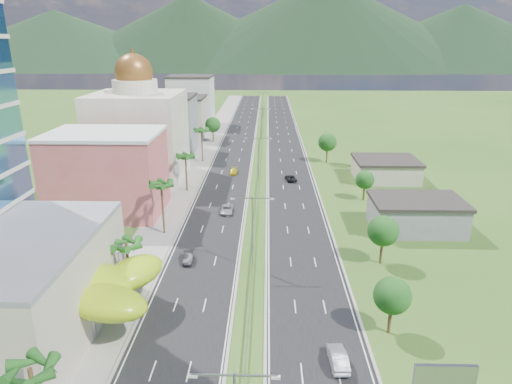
{
  "coord_description": "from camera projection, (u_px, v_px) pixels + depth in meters",
  "views": [
    {
      "loc": [
        2.05,
        -49.41,
        31.76
      ],
      "look_at": [
        0.17,
        23.92,
        7.0
      ],
      "focal_mm": 32.0,
      "sensor_mm": 36.0,
      "label": 1
    }
  ],
  "objects": [
    {
      "name": "road_left",
      "position": [
        237.0,
        145.0,
        142.43
      ],
      "size": [
        11.0,
        260.0,
        0.04
      ],
      "primitive_type": "cube",
      "color": "black",
      "rests_on": "ground"
    },
    {
      "name": "midrise_grey",
      "position": [
        167.0,
        126.0,
        130.88
      ],
      "size": [
        16.0,
        15.0,
        16.0
      ],
      "primitive_type": "cube",
      "color": "slate",
      "rests_on": "ground"
    },
    {
      "name": "mountain_ridge",
      "position": [
        323.0,
        70.0,
        481.78
      ],
      "size": [
        860.0,
        140.0,
        90.0
      ],
      "primitive_type": null,
      "color": "black",
      "rests_on": "ground"
    },
    {
      "name": "ground",
      "position": [
        250.0,
        306.0,
        57.01
      ],
      "size": [
        500.0,
        500.0,
        0.0
      ],
      "primitive_type": "plane",
      "color": "#2D5119",
      "rests_on": "ground"
    },
    {
      "name": "sidewalk_left",
      "position": [
        207.0,
        145.0,
        142.65
      ],
      "size": [
        7.0,
        260.0,
        0.12
      ],
      "primitive_type": "cube",
      "color": "gray",
      "rests_on": "ground"
    },
    {
      "name": "lime_canopy",
      "position": [
        74.0,
        285.0,
        52.11
      ],
      "size": [
        18.0,
        15.0,
        7.4
      ],
      "color": "#9CC313",
      "rests_on": "ground"
    },
    {
      "name": "leafy_tree_ra",
      "position": [
        392.0,
        296.0,
        50.36
      ],
      "size": [
        4.2,
        4.2,
        6.9
      ],
      "color": "#47301C",
      "rests_on": "ground"
    },
    {
      "name": "palm_tree_b",
      "position": [
        127.0,
        246.0,
        57.02
      ],
      "size": [
        3.6,
        3.6,
        8.1
      ],
      "color": "#47301C",
      "rests_on": "ground"
    },
    {
      "name": "leafy_tree_rd",
      "position": [
        327.0,
        142.0,
        121.09
      ],
      "size": [
        4.9,
        4.9,
        8.05
      ],
      "color": "#47301C",
      "rests_on": "ground"
    },
    {
      "name": "streetlight_median_c",
      "position": [
        258.0,
        156.0,
        102.21
      ],
      "size": [
        6.04,
        0.25,
        11.0
      ],
      "color": "gray",
      "rests_on": "ground"
    },
    {
      "name": "leafy_tree_rb",
      "position": [
        383.0,
        231.0,
        66.26
      ],
      "size": [
        4.55,
        4.55,
        7.47
      ],
      "color": "#47301C",
      "rests_on": "ground"
    },
    {
      "name": "midrise_white",
      "position": [
        191.0,
        101.0,
        173.18
      ],
      "size": [
        16.0,
        15.0,
        18.0
      ],
      "primitive_type": "cube",
      "color": "silver",
      "rests_on": "ground"
    },
    {
      "name": "midrise_beige",
      "position": [
        181.0,
        118.0,
        152.2
      ],
      "size": [
        16.0,
        15.0,
        13.0
      ],
      "primitive_type": "cube",
      "color": "#B6A896",
      "rests_on": "ground"
    },
    {
      "name": "domed_building",
      "position": [
        139.0,
        131.0,
        106.15
      ],
      "size": [
        20.0,
        20.0,
        28.7
      ],
      "color": "#BEB59E",
      "rests_on": "ground"
    },
    {
      "name": "streetlight_median_b",
      "position": [
        252.0,
        225.0,
        64.33
      ],
      "size": [
        6.04,
        0.25,
        11.0
      ],
      "color": "gray",
      "rests_on": "ground"
    },
    {
      "name": "palm_tree_c",
      "position": [
        161.0,
        186.0,
        75.51
      ],
      "size": [
        3.6,
        3.6,
        9.6
      ],
      "color": "#47301C",
      "rests_on": "ground"
    },
    {
      "name": "leafy_tree_lfar",
      "position": [
        213.0,
        125.0,
        145.58
      ],
      "size": [
        4.9,
        4.9,
        8.05
      ],
      "color": "#47301C",
      "rests_on": "ground"
    },
    {
      "name": "streetlight_median_d",
      "position": [
        261.0,
        121.0,
        144.83
      ],
      "size": [
        6.04,
        0.25,
        11.0
      ],
      "color": "gray",
      "rests_on": "ground"
    },
    {
      "name": "shed_near",
      "position": [
        416.0,
        216.0,
        79.21
      ],
      "size": [
        15.0,
        10.0,
        5.0
      ],
      "primitive_type": "cube",
      "color": "slate",
      "rests_on": "ground"
    },
    {
      "name": "car_dark_far_right",
      "position": [
        291.0,
        178.0,
        107.04
      ],
      "size": [
        2.82,
        4.85,
        1.27
      ],
      "primitive_type": "imported",
      "rotation": [
        0.0,
        0.0,
        3.3
      ],
      "color": "black",
      "rests_on": "road_right"
    },
    {
      "name": "shed_far",
      "position": [
        385.0,
        170.0,
        107.67
      ],
      "size": [
        14.0,
        12.0,
        4.4
      ],
      "primitive_type": "cube",
      "color": "#B6A896",
      "rests_on": "ground"
    },
    {
      "name": "streetlight_median_e",
      "position": [
        263.0,
        102.0,
        187.46
      ],
      "size": [
        6.04,
        0.25,
        11.0
      ],
      "color": "gray",
      "rests_on": "ground"
    },
    {
      "name": "car_silver_right",
      "position": [
        338.0,
        358.0,
        46.53
      ],
      "size": [
        1.9,
        4.83,
        1.56
      ],
      "primitive_type": "imported",
      "rotation": [
        0.0,
        0.0,
        3.19
      ],
      "color": "#AEB0B6",
      "rests_on": "road_right"
    },
    {
      "name": "road_right",
      "position": [
        285.0,
        146.0,
        142.07
      ],
      "size": [
        11.0,
        260.0,
        0.04
      ],
      "primitive_type": "cube",
      "color": "black",
      "rests_on": "ground"
    },
    {
      "name": "palm_tree_a",
      "position": [
        30.0,
        374.0,
        33.99
      ],
      "size": [
        3.6,
        3.6,
        9.1
      ],
      "color": "#47301C",
      "rests_on": "ground"
    },
    {
      "name": "billboard",
      "position": [
        444.0,
        383.0,
        38.14
      ],
      "size": [
        5.2,
        0.35,
        6.2
      ],
      "color": "gray",
      "rests_on": "ground"
    },
    {
      "name": "leafy_tree_rc",
      "position": [
        365.0,
        180.0,
        92.97
      ],
      "size": [
        3.85,
        3.85,
        6.33
      ],
      "color": "#47301C",
      "rests_on": "ground"
    },
    {
      "name": "car_silver_mid_left",
      "position": [
        227.0,
        209.0,
        87.26
      ],
      "size": [
        2.23,
        4.79,
        1.33
      ],
      "primitive_type": "imported",
      "rotation": [
        0.0,
        0.0,
        0.0
      ],
      "color": "#9E9FA5",
      "rests_on": "road_left"
    },
    {
      "name": "palm_tree_e",
      "position": [
        202.0,
        131.0,
        121.03
      ],
      "size": [
        3.6,
        3.6,
        9.4
      ],
      "color": "#47301C",
      "rests_on": "ground"
    },
    {
      "name": "pink_shophouse",
      "position": [
        107.0,
        175.0,
        85.6
      ],
      "size": [
        20.0,
        15.0,
        15.0
      ],
      "primitive_type": "cube",
      "color": "#C45055",
      "rests_on": "ground"
    },
    {
      "name": "car_yellow_far_left",
      "position": [
        234.0,
        171.0,
        112.58
      ],
      "size": [
        1.8,
        4.25,
        1.23
      ],
      "primitive_type": "imported",
      "rotation": [
        0.0,
        0.0,
        -0.02
      ],
      "color": "gold",
      "rests_on": "road_left"
    },
    {
      "name": "palm_tree_d",
      "position": [
        185.0,
        158.0,
        97.6
      ],
      "size": [
        3.6,
        3.6,
        8.6
      ],
      "color": "#47301C",
      "rests_on": "ground"
    },
    {
      "name": "car_dark_left",
      "position": [
        188.0,
        257.0,
        68.13
      ],
      "size": [
        1.87,
        4.17,
        1.33
      ],
      "primitive_type": "imported",
      "rotation": [
        0.0,
        0.0,
        0.12
      ],
      "color": "black",
      "rests_on": "road_left"
    },
    {
      "name": "median_guardrail",
      "position": [
        260.0,
        158.0,
        125.0
      ],
      "size": [
        0.1,
        216.06,
        0.76
      ],
      "color": "gray",
      "rests_on": "ground"
    }
  ]
}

